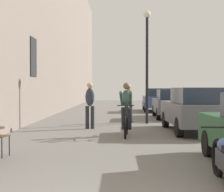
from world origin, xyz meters
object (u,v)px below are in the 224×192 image
cyclist_on_bicycle (126,111)px  parked_car_third (172,103)px  street_lamp (147,52)px  parked_car_second (196,109)px  parked_car_fourth (157,99)px  pedestrian_mid (129,101)px  pedestrian_near (90,103)px

cyclist_on_bicycle → parked_car_third: (2.48, 7.03, -0.05)m
street_lamp → parked_car_second: street_lamp is taller
parked_car_second → parked_car_fourth: bearing=90.5°
pedestrian_mid → cyclist_on_bicycle: bearing=-92.5°
parked_car_second → parked_car_fourth: size_ratio=1.00×
pedestrian_near → parked_car_third: 6.28m
parked_car_third → parked_car_fourth: parked_car_fourth is taller
pedestrian_near → street_lamp: (2.32, 2.11, 2.12)m
cyclist_on_bicycle → pedestrian_mid: 4.50m
pedestrian_mid → parked_car_fourth: pedestrian_mid is taller
pedestrian_mid → parked_car_second: (2.24, -3.51, -0.16)m
street_lamp → parked_car_second: size_ratio=1.12×
street_lamp → parked_car_second: bearing=-65.4°
parked_car_second → street_lamp: bearing=114.6°
pedestrian_mid → street_lamp: size_ratio=0.35×
pedestrian_near → parked_car_second: pedestrian_near is taller
pedestrian_near → parked_car_second: 3.92m
pedestrian_near → street_lamp: size_ratio=0.36×
cyclist_on_bicycle → parked_car_second: size_ratio=0.40×
pedestrian_mid → parked_car_third: size_ratio=0.41×
street_lamp → parked_car_fourth: 9.01m
cyclist_on_bicycle → parked_car_third: size_ratio=0.42×
parked_car_fourth → pedestrian_near: bearing=-108.9°
cyclist_on_bicycle → pedestrian_near: bearing=123.1°
pedestrian_near → pedestrian_mid: pedestrian_near is taller
parked_car_second → pedestrian_mid: bearing=122.5°
parked_car_second → parked_car_third: bearing=89.6°
cyclist_on_bicycle → pedestrian_near: size_ratio=1.01×
parked_car_fourth → pedestrian_mid: bearing=-104.5°
pedestrian_near → cyclist_on_bicycle: bearing=-56.9°
street_lamp → cyclist_on_bicycle: bearing=-103.3°
street_lamp → parked_car_fourth: bearing=81.1°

